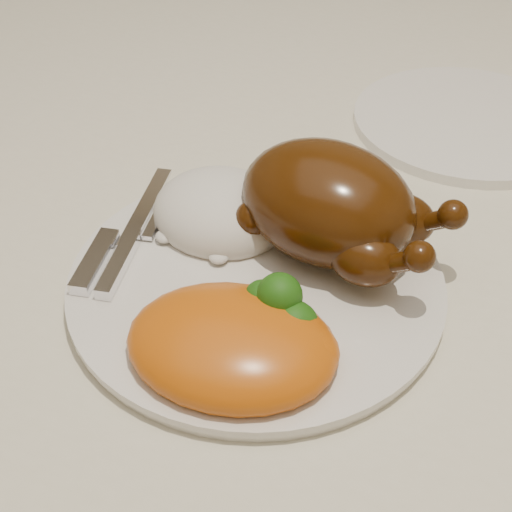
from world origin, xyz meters
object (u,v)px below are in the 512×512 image
at_px(dinner_plate, 256,283).
at_px(side_plate, 467,122).
at_px(dining_table, 239,236).
at_px(roast_chicken, 332,205).

xyz_separation_m(dinner_plate, side_plate, (0.10, 0.30, -0.00)).
height_order(dining_table, dinner_plate, dinner_plate).
bearing_deg(dinner_plate, roast_chicken, 52.92).
bearing_deg(roast_chicken, side_plate, 87.70).
bearing_deg(dinner_plate, dining_table, 117.58).
bearing_deg(dining_table, side_plate, 33.80).
distance_m(dinner_plate, roast_chicken, 0.08).
xyz_separation_m(dining_table, roast_chicken, (0.13, -0.12, 0.16)).
height_order(dinner_plate, side_plate, dinner_plate).
bearing_deg(side_plate, dinner_plate, -109.07).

